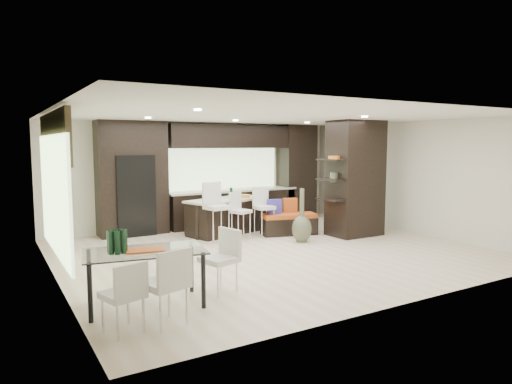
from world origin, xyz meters
TOP-DOWN VIEW (x-y plane):
  - ground at (0.00, 0.00)m, footprint 8.00×8.00m
  - back_wall at (0.00, 3.50)m, footprint 8.00×0.02m
  - left_wall at (-4.00, 0.00)m, footprint 0.02×7.00m
  - right_wall at (4.00, 0.00)m, footprint 0.02×7.00m
  - ceiling at (0.00, 0.00)m, footprint 8.00×7.00m
  - window_left at (-3.96, 0.20)m, footprint 0.04×3.20m
  - window_back at (0.60, 3.46)m, footprint 3.40×0.04m
  - stone_accent at (-3.93, 0.20)m, footprint 0.08×3.00m
  - ceiling_spots at (0.00, 0.25)m, footprint 4.00×3.00m
  - back_cabinetry at (0.50, 3.17)m, footprint 6.80×0.68m
  - refrigerator at (-1.90, 3.12)m, footprint 0.90×0.68m
  - partition_column at (2.60, 0.40)m, footprint 1.20×0.80m
  - kitchen_island at (0.08, 2.14)m, footprint 2.18×1.43m
  - stool_left at (-0.54, 1.37)m, footprint 0.53×0.53m
  - stool_mid at (0.08, 1.41)m, footprint 0.49×0.49m
  - stool_right at (0.70, 1.40)m, footprint 0.43×0.43m
  - bench at (1.30, 1.24)m, footprint 1.39×0.83m
  - floor_vase at (1.05, 0.39)m, footprint 0.56×0.56m
  - dining_table at (-3.12, -1.77)m, footprint 1.69×1.14m
  - chair_near at (-3.12, -2.53)m, footprint 0.58×0.58m
  - chair_far at (-3.61, -2.50)m, footprint 0.52×0.52m
  - chair_end at (-2.03, -1.77)m, footprint 0.56×0.56m

SIDE VIEW (x-z plane):
  - ground at x=0.00m, z-range 0.00..0.00m
  - bench at x=1.30m, z-range 0.00..0.50m
  - dining_table at x=-3.12m, z-range 0.00..0.75m
  - chair_far at x=-3.61m, z-range 0.00..0.77m
  - kitchen_island at x=0.08m, z-range 0.00..0.84m
  - chair_end at x=-2.03m, z-range 0.00..0.85m
  - stool_mid at x=0.08m, z-range 0.00..0.86m
  - chair_near at x=-3.12m, z-range 0.00..0.87m
  - stool_right at x=0.70m, z-range 0.00..0.93m
  - stool_left at x=-0.54m, z-range 0.00..1.06m
  - floor_vase at x=1.05m, z-range 0.00..1.19m
  - refrigerator at x=-1.90m, z-range 0.00..1.90m
  - back_wall at x=0.00m, z-range 0.00..2.70m
  - left_wall at x=-4.00m, z-range 0.00..2.70m
  - right_wall at x=4.00m, z-range 0.00..2.70m
  - window_left at x=-3.96m, z-range 0.40..2.30m
  - back_cabinetry at x=0.50m, z-range 0.00..2.70m
  - partition_column at x=2.60m, z-range 0.00..2.70m
  - window_back at x=0.60m, z-range 0.95..2.15m
  - stone_accent at x=-3.93m, z-range 1.85..2.65m
  - ceiling_spots at x=0.00m, z-range 2.67..2.69m
  - ceiling at x=0.00m, z-range 2.69..2.71m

